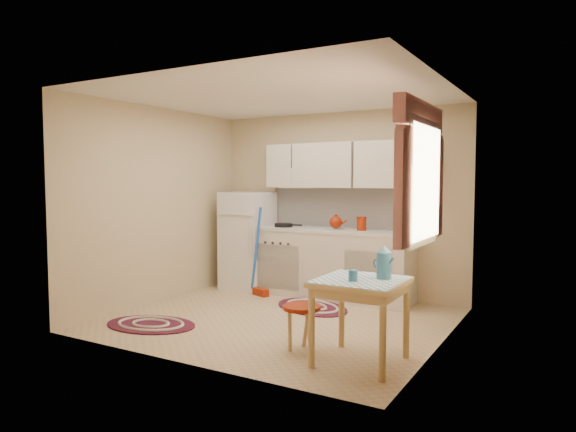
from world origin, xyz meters
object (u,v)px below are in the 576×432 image
Objects in this scene: base_cabinets at (329,264)px; stool at (302,328)px; table at (360,321)px; fridge at (248,240)px.

stool is (0.72, -2.10, -0.23)m from base_cabinets.
table is at bearing -3.18° from stool.
stool is at bearing -71.06° from base_cabinets.
fridge is at bearing -177.75° from base_cabinets.
fridge is 2.90m from stool.
fridge is at bearing 141.14° from table.
base_cabinets is 2.23m from stool.
table is 0.61m from stool.
base_cabinets is at bearing 121.55° from table.
base_cabinets is at bearing 108.94° from stool.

